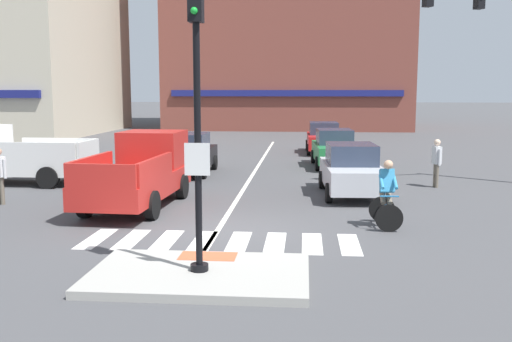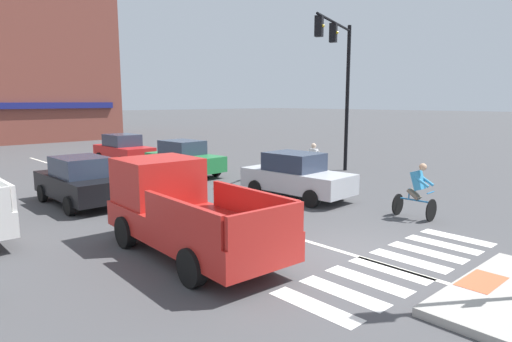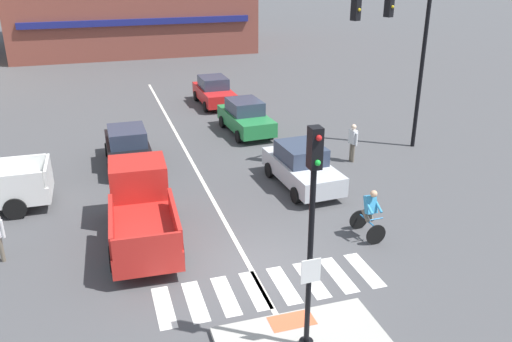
% 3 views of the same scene
% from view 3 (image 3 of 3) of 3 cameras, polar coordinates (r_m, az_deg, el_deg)
% --- Properties ---
extents(ground_plane, '(300.00, 300.00, 0.00)m').
position_cam_3_polar(ground_plane, '(15.30, 0.36, -10.57)').
color(ground_plane, '#474749').
extents(tactile_pad_front, '(1.10, 0.60, 0.01)m').
position_cam_3_polar(tactile_pad_front, '(13.24, 3.88, -15.77)').
color(tactile_pad_front, '#DB5B38').
rests_on(tactile_pad_front, traffic_island).
extents(signal_pole, '(0.44, 0.38, 5.15)m').
position_cam_3_polar(signal_pole, '(10.86, 6.01, -5.67)').
color(signal_pole, black).
rests_on(signal_pole, traffic_island).
extents(crosswalk_stripe_a, '(0.44, 1.80, 0.01)m').
position_cam_3_polar(crosswalk_stripe_a, '(14.08, -9.88, -14.22)').
color(crosswalk_stripe_a, silver).
rests_on(crosswalk_stripe_a, ground).
extents(crosswalk_stripe_b, '(0.44, 1.80, 0.01)m').
position_cam_3_polar(crosswalk_stripe_b, '(14.17, -6.54, -13.75)').
color(crosswalk_stripe_b, silver).
rests_on(crosswalk_stripe_b, ground).
extents(crosswalk_stripe_c, '(0.44, 1.80, 0.01)m').
position_cam_3_polar(crosswalk_stripe_c, '(14.30, -3.27, -13.24)').
color(crosswalk_stripe_c, silver).
rests_on(crosswalk_stripe_c, ground).
extents(crosswalk_stripe_d, '(0.44, 1.80, 0.01)m').
position_cam_3_polar(crosswalk_stripe_d, '(14.47, -0.08, -12.70)').
color(crosswalk_stripe_d, silver).
rests_on(crosswalk_stripe_d, ground).
extents(crosswalk_stripe_e, '(0.44, 1.80, 0.01)m').
position_cam_3_polar(crosswalk_stripe_e, '(14.69, 3.01, -12.14)').
color(crosswalk_stripe_e, silver).
rests_on(crosswalk_stripe_e, ground).
extents(crosswalk_stripe_f, '(0.44, 1.80, 0.01)m').
position_cam_3_polar(crosswalk_stripe_f, '(14.95, 5.99, -11.56)').
color(crosswalk_stripe_f, silver).
rests_on(crosswalk_stripe_f, ground).
extents(crosswalk_stripe_g, '(0.44, 1.80, 0.01)m').
position_cam_3_polar(crosswalk_stripe_g, '(15.25, 8.84, -10.98)').
color(crosswalk_stripe_g, silver).
rests_on(crosswalk_stripe_g, ground).
extents(crosswalk_stripe_h, '(0.44, 1.80, 0.01)m').
position_cam_3_polar(crosswalk_stripe_h, '(15.58, 11.57, -10.39)').
color(crosswalk_stripe_h, silver).
rests_on(crosswalk_stripe_h, ground).
extents(lane_centre_line, '(0.14, 28.00, 0.01)m').
position_cam_3_polar(lane_centre_line, '(24.01, -7.44, 1.94)').
color(lane_centre_line, silver).
rests_on(lane_centre_line, ground).
extents(traffic_light_mast, '(4.59, 1.92, 7.08)m').
position_cam_3_polar(traffic_light_mast, '(23.43, 15.64, 13.16)').
color(traffic_light_mast, black).
rests_on(traffic_light_mast, ground).
extents(car_green_eastbound_far, '(2.03, 4.19, 1.64)m').
position_cam_3_polar(car_green_eastbound_far, '(26.34, -1.13, 5.84)').
color(car_green_eastbound_far, '#237A3D').
rests_on(car_green_eastbound_far, ground).
extents(car_black_westbound_far, '(1.86, 4.11, 1.64)m').
position_cam_3_polar(car_black_westbound_far, '(22.86, -13.62, 2.57)').
color(car_black_westbound_far, black).
rests_on(car_black_westbound_far, ground).
extents(car_silver_eastbound_mid, '(2.02, 4.19, 1.64)m').
position_cam_3_polar(car_silver_eastbound_mid, '(20.23, 4.95, 0.52)').
color(car_silver_eastbound_mid, silver).
rests_on(car_silver_eastbound_mid, ground).
extents(car_red_eastbound_distant, '(1.91, 4.13, 1.64)m').
position_cam_3_polar(car_red_eastbound_distant, '(31.48, -4.55, 8.54)').
color(car_red_eastbound_distant, red).
rests_on(car_red_eastbound_distant, ground).
extents(pickup_truck_red_westbound_near, '(2.25, 5.19, 2.08)m').
position_cam_3_polar(pickup_truck_red_westbound_near, '(16.96, -12.23, -3.82)').
color(pickup_truck_red_westbound_near, red).
rests_on(pickup_truck_red_westbound_near, ground).
extents(cyclist, '(0.70, 1.11, 1.68)m').
position_cam_3_polar(cyclist, '(16.85, 12.12, -4.39)').
color(cyclist, black).
rests_on(cyclist, ground).
extents(pedestrian_waiting_far_side, '(0.28, 0.54, 1.67)m').
position_cam_3_polar(pedestrian_waiting_far_side, '(22.88, 10.38, 3.32)').
color(pedestrian_waiting_far_side, '#6B6051').
rests_on(pedestrian_waiting_far_side, ground).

